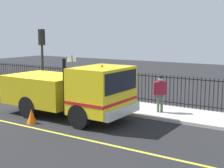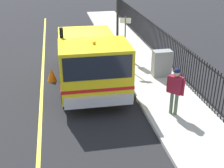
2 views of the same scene
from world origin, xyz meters
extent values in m
plane|color=#232326|center=(0.00, 0.00, 0.00)|extent=(55.54, 55.54, 0.00)
cube|color=beige|center=(2.81, 0.00, 0.07)|extent=(2.47, 25.25, 0.13)
cube|color=yellow|center=(-2.03, 0.00, 0.00)|extent=(0.12, 22.72, 0.01)
cube|color=yellow|center=(0.00, -3.82, 1.40)|extent=(2.51, 1.91, 1.84)
cube|color=black|center=(0.00, -3.82, 1.80)|extent=(2.31, 1.94, 0.81)
cube|color=gold|center=(0.06, -0.68, 1.12)|extent=(2.54, 3.54, 1.28)
cube|color=silver|center=(-0.02, -4.83, 0.63)|extent=(2.35, 0.25, 0.36)
cube|color=red|center=(0.00, -3.82, 0.99)|extent=(2.53, 1.93, 0.12)
cylinder|color=black|center=(1.12, -3.56, 0.48)|extent=(0.32, 0.97, 0.96)
cylinder|color=black|center=(-1.11, -3.51, 0.48)|extent=(0.32, 0.97, 0.96)
cylinder|color=black|center=(1.18, -0.70, 0.48)|extent=(0.32, 0.97, 0.96)
cylinder|color=black|center=(-1.06, -0.65, 0.48)|extent=(0.32, 0.97, 0.96)
sphere|color=orange|center=(0.00, -3.82, 2.37)|extent=(0.12, 0.12, 0.12)
cylinder|color=black|center=(-1.07, -2.76, 1.58)|extent=(0.14, 0.14, 2.20)
cube|color=maroon|center=(2.48, -5.29, 1.23)|extent=(0.48, 0.49, 0.60)
sphere|color=tan|center=(2.48, -5.29, 1.64)|extent=(0.22, 0.22, 0.22)
sphere|color=#14193F|center=(2.48, -5.29, 1.72)|extent=(0.21, 0.21, 0.21)
cylinder|color=#4C6047|center=(2.54, -5.35, 0.53)|extent=(0.12, 0.12, 0.80)
cylinder|color=#4C6047|center=(2.42, -5.23, 0.53)|extent=(0.12, 0.12, 0.80)
cylinder|color=maroon|center=(2.66, -5.49, 1.20)|extent=(0.09, 0.09, 0.57)
cylinder|color=maroon|center=(2.29, -5.10, 1.20)|extent=(0.09, 0.09, 0.57)
cylinder|color=black|center=(3.91, -5.94, 0.89)|extent=(0.04, 0.04, 1.52)
cylinder|color=black|center=(3.91, -5.75, 0.89)|extent=(0.04, 0.04, 1.52)
cylinder|color=black|center=(3.91, -5.56, 0.89)|extent=(0.04, 0.04, 1.52)
cylinder|color=black|center=(3.91, -5.37, 0.89)|extent=(0.04, 0.04, 1.52)
cylinder|color=black|center=(3.91, -5.17, 0.89)|extent=(0.04, 0.04, 1.52)
cylinder|color=black|center=(3.91, -4.98, 0.89)|extent=(0.04, 0.04, 1.52)
cylinder|color=black|center=(3.91, -4.79, 0.89)|extent=(0.04, 0.04, 1.52)
cylinder|color=black|center=(3.91, -4.60, 0.89)|extent=(0.04, 0.04, 1.52)
cylinder|color=black|center=(3.91, -4.41, 0.89)|extent=(0.04, 0.04, 1.52)
cylinder|color=black|center=(3.91, -4.22, 0.89)|extent=(0.04, 0.04, 1.52)
cylinder|color=black|center=(3.91, -4.02, 0.89)|extent=(0.04, 0.04, 1.52)
cylinder|color=black|center=(3.91, -3.83, 0.89)|extent=(0.04, 0.04, 1.52)
cylinder|color=black|center=(3.91, -3.64, 0.89)|extent=(0.04, 0.04, 1.52)
cylinder|color=black|center=(3.91, -3.45, 0.89)|extent=(0.04, 0.04, 1.52)
cylinder|color=black|center=(3.91, -3.26, 0.89)|extent=(0.04, 0.04, 1.52)
cylinder|color=black|center=(3.91, -3.07, 0.89)|extent=(0.04, 0.04, 1.52)
cylinder|color=black|center=(3.91, -2.87, 0.89)|extent=(0.04, 0.04, 1.52)
cylinder|color=black|center=(3.91, -2.68, 0.89)|extent=(0.04, 0.04, 1.52)
cylinder|color=black|center=(3.91, -2.49, 0.89)|extent=(0.04, 0.04, 1.52)
cylinder|color=black|center=(3.91, -2.30, 0.89)|extent=(0.04, 0.04, 1.52)
cylinder|color=black|center=(3.91, -2.11, 0.89)|extent=(0.04, 0.04, 1.52)
cylinder|color=black|center=(3.91, -1.92, 0.89)|extent=(0.04, 0.04, 1.52)
cylinder|color=black|center=(3.91, -1.72, 0.89)|extent=(0.04, 0.04, 1.52)
cylinder|color=black|center=(3.91, -1.53, 0.89)|extent=(0.04, 0.04, 1.52)
cylinder|color=black|center=(3.91, -1.34, 0.89)|extent=(0.04, 0.04, 1.52)
cylinder|color=black|center=(3.91, -1.15, 0.89)|extent=(0.04, 0.04, 1.52)
cylinder|color=black|center=(3.91, -0.96, 0.89)|extent=(0.04, 0.04, 1.52)
cylinder|color=black|center=(3.91, -0.77, 0.89)|extent=(0.04, 0.04, 1.52)
cylinder|color=black|center=(3.91, -0.57, 0.89)|extent=(0.04, 0.04, 1.52)
cylinder|color=black|center=(3.91, -0.38, 0.89)|extent=(0.04, 0.04, 1.52)
cylinder|color=black|center=(3.91, -0.19, 0.89)|extent=(0.04, 0.04, 1.52)
cylinder|color=black|center=(3.91, 0.00, 0.89)|extent=(0.04, 0.04, 1.52)
cylinder|color=black|center=(3.91, 0.19, 0.89)|extent=(0.04, 0.04, 1.52)
cylinder|color=black|center=(3.91, 0.38, 0.89)|extent=(0.04, 0.04, 1.52)
cylinder|color=black|center=(3.91, 0.57, 0.89)|extent=(0.04, 0.04, 1.52)
cylinder|color=black|center=(3.91, 0.77, 0.89)|extent=(0.04, 0.04, 1.52)
cylinder|color=black|center=(3.91, 0.96, 0.89)|extent=(0.04, 0.04, 1.52)
cylinder|color=black|center=(3.91, 1.15, 0.89)|extent=(0.04, 0.04, 1.52)
cylinder|color=black|center=(3.91, 1.34, 0.89)|extent=(0.04, 0.04, 1.52)
cylinder|color=black|center=(3.91, 1.53, 0.89)|extent=(0.04, 0.04, 1.52)
cylinder|color=black|center=(3.91, 1.72, 0.89)|extent=(0.04, 0.04, 1.52)
cylinder|color=black|center=(3.91, 1.92, 0.89)|extent=(0.04, 0.04, 1.52)
cylinder|color=black|center=(3.91, 2.11, 0.89)|extent=(0.04, 0.04, 1.52)
cylinder|color=black|center=(3.91, 2.30, 0.89)|extent=(0.04, 0.04, 1.52)
cylinder|color=black|center=(3.91, 2.49, 0.89)|extent=(0.04, 0.04, 1.52)
cylinder|color=black|center=(3.91, 2.68, 0.89)|extent=(0.04, 0.04, 1.52)
cylinder|color=black|center=(3.91, 2.87, 0.89)|extent=(0.04, 0.04, 1.52)
cylinder|color=black|center=(3.91, 3.07, 0.89)|extent=(0.04, 0.04, 1.52)
cylinder|color=black|center=(3.91, 3.26, 0.89)|extent=(0.04, 0.04, 1.52)
cylinder|color=black|center=(3.91, 3.45, 0.89)|extent=(0.04, 0.04, 1.52)
cylinder|color=black|center=(3.91, 3.64, 0.89)|extent=(0.04, 0.04, 1.52)
cylinder|color=black|center=(3.91, 3.83, 0.89)|extent=(0.04, 0.04, 1.52)
cylinder|color=black|center=(3.91, 4.02, 0.89)|extent=(0.04, 0.04, 1.52)
cylinder|color=black|center=(3.91, 4.22, 0.89)|extent=(0.04, 0.04, 1.52)
cylinder|color=black|center=(3.91, 4.41, 0.89)|extent=(0.04, 0.04, 1.52)
cylinder|color=black|center=(3.91, 4.60, 0.89)|extent=(0.04, 0.04, 1.52)
cylinder|color=black|center=(3.91, 4.79, 0.89)|extent=(0.04, 0.04, 1.52)
cylinder|color=black|center=(3.91, 4.98, 0.89)|extent=(0.04, 0.04, 1.52)
cylinder|color=black|center=(3.91, 5.17, 0.89)|extent=(0.04, 0.04, 1.52)
cylinder|color=black|center=(3.91, 5.37, 0.89)|extent=(0.04, 0.04, 1.52)
cylinder|color=black|center=(3.91, 5.56, 0.89)|extent=(0.04, 0.04, 1.52)
cylinder|color=black|center=(3.91, 5.75, 0.89)|extent=(0.04, 0.04, 1.52)
cylinder|color=black|center=(3.91, 5.94, 0.89)|extent=(0.04, 0.04, 1.52)
cylinder|color=black|center=(3.91, 6.13, 0.89)|extent=(0.04, 0.04, 1.52)
cylinder|color=black|center=(3.91, 6.32, 0.89)|extent=(0.04, 0.04, 1.52)
cylinder|color=black|center=(3.91, 6.51, 0.89)|extent=(0.04, 0.04, 1.52)
cylinder|color=black|center=(3.91, 6.71, 0.89)|extent=(0.04, 0.04, 1.52)
cylinder|color=black|center=(3.91, 6.90, 0.89)|extent=(0.04, 0.04, 1.52)
cylinder|color=black|center=(3.91, 7.09, 0.89)|extent=(0.04, 0.04, 1.52)
cylinder|color=black|center=(3.91, 7.28, 0.89)|extent=(0.04, 0.04, 1.52)
cylinder|color=black|center=(3.91, 7.47, 0.89)|extent=(0.04, 0.04, 1.52)
cylinder|color=black|center=(3.91, 7.66, 0.89)|extent=(0.04, 0.04, 1.52)
cylinder|color=black|center=(3.91, 7.86, 0.89)|extent=(0.04, 0.04, 1.52)
cylinder|color=black|center=(3.91, 8.05, 0.89)|extent=(0.04, 0.04, 1.52)
cylinder|color=black|center=(3.91, 8.24, 0.89)|extent=(0.04, 0.04, 1.52)
cylinder|color=black|center=(3.91, 8.43, 0.89)|extent=(0.04, 0.04, 1.52)
cylinder|color=black|center=(3.91, 8.62, 0.89)|extent=(0.04, 0.04, 1.52)
cylinder|color=black|center=(3.91, 8.81, 0.89)|extent=(0.04, 0.04, 1.52)
cylinder|color=black|center=(3.91, 9.01, 0.89)|extent=(0.04, 0.04, 1.52)
cylinder|color=black|center=(3.91, 9.20, 0.89)|extent=(0.04, 0.04, 1.52)
cylinder|color=black|center=(3.91, 9.39, 0.89)|extent=(0.04, 0.04, 1.52)
cylinder|color=black|center=(3.91, 9.58, 0.89)|extent=(0.04, 0.04, 1.52)
cylinder|color=black|center=(3.91, 9.77, 0.89)|extent=(0.04, 0.04, 1.52)
cylinder|color=black|center=(3.91, 9.96, 0.89)|extent=(0.04, 0.04, 1.52)
cylinder|color=black|center=(3.91, 10.16, 0.89)|extent=(0.04, 0.04, 1.52)
cylinder|color=black|center=(3.91, 10.35, 0.89)|extent=(0.04, 0.04, 1.52)
cylinder|color=black|center=(3.91, 10.54, 0.89)|extent=(0.04, 0.04, 1.52)
cylinder|color=black|center=(3.91, 10.73, 0.89)|extent=(0.04, 0.04, 1.52)
cube|color=black|center=(3.91, 0.00, 1.53)|extent=(0.04, 21.46, 0.04)
cube|color=black|center=(3.91, 0.00, 0.32)|extent=(0.04, 21.46, 0.04)
cylinder|color=black|center=(1.93, 1.38, 2.01)|extent=(0.12, 0.12, 3.75)
cube|color=gray|center=(3.20, -2.06, 0.71)|extent=(0.81, 0.46, 1.16)
cone|color=orange|center=(-1.59, -1.40, 0.30)|extent=(0.41, 0.41, 0.59)
cylinder|color=#4C4C4C|center=(1.84, -0.76, 1.35)|extent=(0.06, 0.06, 2.44)
cube|color=white|center=(1.84, -0.76, 2.37)|extent=(0.49, 0.18, 0.24)
camera|label=1|loc=(-10.44, -10.93, 3.66)|focal=50.69mm
camera|label=2|loc=(-1.26, -13.48, 5.36)|focal=47.07mm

